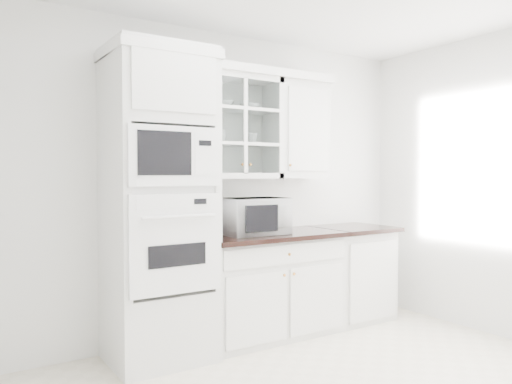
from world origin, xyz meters
TOP-DOWN VIEW (x-y plane):
  - room_shell at (0.00, 0.43)m, footprint 4.00×3.50m
  - oven_column at (-0.75, 1.42)m, footprint 0.76×0.68m
  - base_cabinet_run at (0.28, 1.45)m, footprint 1.32×0.67m
  - extra_base_cabinet at (1.28, 1.45)m, footprint 0.72×0.67m
  - upper_cabinet_glass at (0.03, 1.58)m, footprint 0.80×0.33m
  - upper_cabinet_solid at (0.71, 1.58)m, footprint 0.55×0.33m
  - crown_molding at (-0.07, 1.56)m, footprint 2.14×0.38m
  - countertop_microwave at (0.12, 1.43)m, footprint 0.56×0.48m
  - bowl_a at (-0.12, 1.57)m, footprint 0.27×0.27m
  - bowl_b at (0.18, 1.60)m, footprint 0.22×0.22m
  - cup_a at (-0.15, 1.58)m, footprint 0.14×0.14m
  - cup_b at (0.19, 1.58)m, footprint 0.13×0.13m

SIDE VIEW (x-z plane):
  - base_cabinet_run at x=0.28m, z-range 0.00..0.92m
  - extra_base_cabinet at x=1.28m, z-range 0.00..0.92m
  - countertop_microwave at x=0.12m, z-range 0.92..1.23m
  - oven_column at x=-0.75m, z-range 0.00..2.40m
  - cup_b at x=0.19m, z-range 1.71..1.80m
  - cup_a at x=-0.15m, z-range 1.71..1.82m
  - room_shell at x=0.00m, z-range 0.43..3.13m
  - upper_cabinet_glass at x=0.03m, z-range 1.40..2.30m
  - upper_cabinet_solid at x=0.71m, z-range 1.40..2.30m
  - bowl_a at x=-0.12m, z-range 2.01..2.06m
  - bowl_b at x=0.18m, z-range 2.01..2.07m
  - crown_molding at x=-0.07m, z-range 2.30..2.37m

